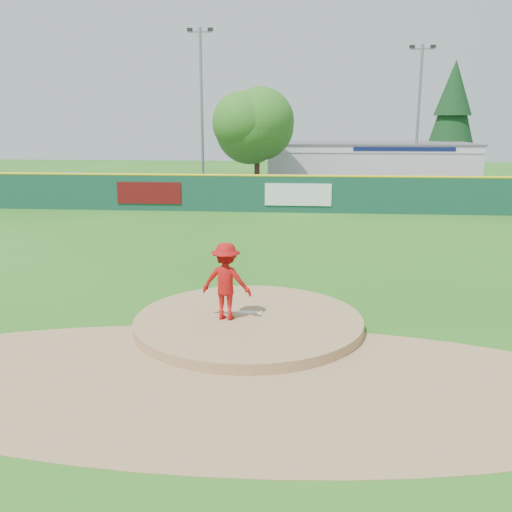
# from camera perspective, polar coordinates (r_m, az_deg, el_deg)

# --- Properties ---
(ground) EXTENTS (120.00, 120.00, 0.00)m
(ground) POSITION_cam_1_polar(r_m,az_deg,el_deg) (13.90, -0.74, -7.12)
(ground) COLOR #286B19
(ground) RESTS_ON ground
(pitchers_mound) EXTENTS (5.50, 5.50, 0.50)m
(pitchers_mound) POSITION_cam_1_polar(r_m,az_deg,el_deg) (13.90, -0.74, -7.12)
(pitchers_mound) COLOR #9E774C
(pitchers_mound) RESTS_ON ground
(pitching_rubber) EXTENTS (0.60, 0.15, 0.04)m
(pitching_rubber) POSITION_cam_1_polar(r_m,az_deg,el_deg) (14.09, -0.62, -5.67)
(pitching_rubber) COLOR white
(pitching_rubber) RESTS_ON pitchers_mound
(infield_dirt_arc) EXTENTS (15.40, 15.40, 0.01)m
(infield_dirt_arc) POSITION_cam_1_polar(r_m,az_deg,el_deg) (11.15, -2.35, -12.44)
(infield_dirt_arc) COLOR #9E774C
(infield_dirt_arc) RESTS_ON ground
(parking_lot) EXTENTS (44.00, 16.00, 0.02)m
(parking_lot) POSITION_cam_1_polar(r_m,az_deg,el_deg) (40.27, 3.20, 6.36)
(parking_lot) COLOR #38383A
(parking_lot) RESTS_ON ground
(pitcher) EXTENTS (1.28, 0.86, 1.85)m
(pitcher) POSITION_cam_1_polar(r_m,az_deg,el_deg) (13.49, -3.00, -2.54)
(pitcher) COLOR #AE100E
(pitcher) RESTS_ON pitchers_mound
(van) EXTENTS (5.84, 3.55, 1.52)m
(van) POSITION_cam_1_polar(r_m,az_deg,el_deg) (34.40, 8.36, 6.35)
(van) COLOR silver
(van) RESTS_ON parking_lot
(pool_building_grp) EXTENTS (15.20, 8.20, 3.31)m
(pool_building_grp) POSITION_cam_1_polar(r_m,az_deg,el_deg) (45.31, 11.16, 9.00)
(pool_building_grp) COLOR silver
(pool_building_grp) RESTS_ON ground
(fence_banners) EXTENTS (11.86, 0.04, 1.20)m
(fence_banners) POSITION_cam_1_polar(r_m,az_deg,el_deg) (31.46, -3.36, 6.23)
(fence_banners) COLOR #5F0D0E
(fence_banners) RESTS_ON ground
(playground_slide) EXTENTS (1.03, 2.89, 1.59)m
(playground_slide) POSITION_cam_1_polar(r_m,az_deg,el_deg) (39.37, -17.89, 6.75)
(playground_slide) COLOR blue
(playground_slide) RESTS_ON ground
(outfield_fence) EXTENTS (40.00, 0.14, 2.07)m
(outfield_fence) POSITION_cam_1_polar(r_m,az_deg,el_deg) (31.22, 2.65, 6.35)
(outfield_fence) COLOR #144234
(outfield_fence) RESTS_ON ground
(deciduous_tree) EXTENTS (5.60, 5.60, 7.36)m
(deciduous_tree) POSITION_cam_1_polar(r_m,az_deg,el_deg) (38.11, 0.10, 12.84)
(deciduous_tree) COLOR #382314
(deciduous_tree) RESTS_ON ground
(conifer_tree) EXTENTS (4.40, 4.40, 9.50)m
(conifer_tree) POSITION_cam_1_polar(r_m,az_deg,el_deg) (50.33, 19.06, 13.36)
(conifer_tree) COLOR #382314
(conifer_tree) RESTS_ON ground
(light_pole_left) EXTENTS (1.75, 0.25, 11.00)m
(light_pole_left) POSITION_cam_1_polar(r_m,az_deg,el_deg) (40.65, -5.46, 14.92)
(light_pole_left) COLOR gray
(light_pole_left) RESTS_ON ground
(light_pole_right) EXTENTS (1.75, 0.25, 10.00)m
(light_pole_right) POSITION_cam_1_polar(r_m,az_deg,el_deg) (42.66, 15.94, 13.72)
(light_pole_right) COLOR gray
(light_pole_right) RESTS_ON ground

